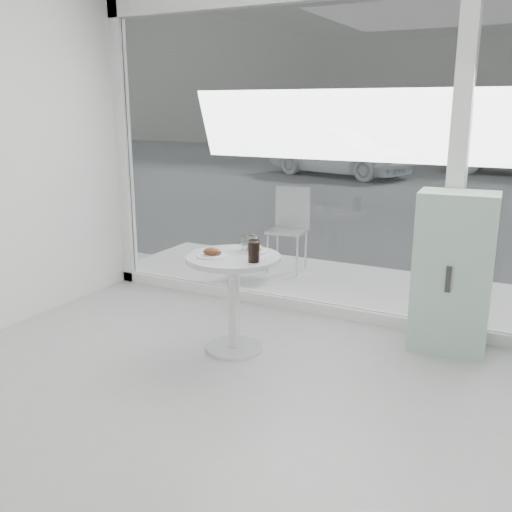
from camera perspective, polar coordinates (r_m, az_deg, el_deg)
The scene contains 12 objects.
storefront at distance 4.94m, azimuth 10.12°, elevation 12.78°, with size 5.00×0.14×3.00m.
main_table at distance 4.37m, azimuth -2.27°, elevation -2.74°, with size 0.72×0.72×0.77m.
patio_deck at distance 6.02m, azimuth 11.07°, elevation -3.30°, with size 5.60×1.60×0.05m, color beige.
street at distance 17.87m, azimuth 22.66°, elevation 7.67°, with size 40.00×24.00×0.00m, color #363636.
mint_cabinet at distance 4.64m, azimuth 19.08°, elevation -1.57°, with size 0.60×0.42×1.25m.
patio_chair at distance 6.44m, azimuth 3.38°, elevation 3.25°, with size 0.45×0.45×0.93m.
car_white at distance 16.00m, azimuth 8.30°, elevation 10.45°, with size 1.65×4.09×1.39m, color white.
plate_fritter at distance 4.28m, azimuth -4.40°, elevation 0.27°, with size 0.22×0.22×0.07m.
plate_donut at distance 4.41m, azimuth -0.09°, elevation 0.66°, with size 0.20×0.20×0.05m.
water_tumbler_a at distance 4.45m, azimuth -1.07°, elevation 1.19°, with size 0.07×0.07×0.11m.
water_tumbler_b at distance 4.39m, azimuth -0.41°, elevation 1.13°, with size 0.08×0.08×0.13m.
cola_glass at distance 4.11m, azimuth -0.22°, elevation 0.44°, with size 0.08×0.08×0.16m.
Camera 1 is at (1.59, -1.70, 1.87)m, focal length 40.00 mm.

